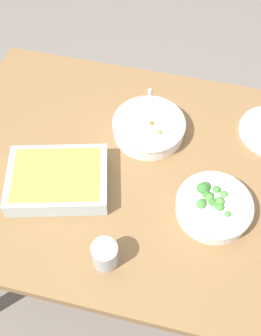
% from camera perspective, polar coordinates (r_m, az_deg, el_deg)
% --- Properties ---
extents(ground_plane, '(6.00, 6.00, 0.00)m').
position_cam_1_polar(ground_plane, '(1.96, -0.00, -12.17)').
color(ground_plane, slate).
extents(dining_table, '(1.20, 0.90, 0.74)m').
position_cam_1_polar(dining_table, '(1.37, -0.00, -2.09)').
color(dining_table, olive).
rests_on(dining_table, ground_plane).
extents(stew_bowl, '(0.24, 0.24, 0.06)m').
position_cam_1_polar(stew_bowl, '(1.36, 2.58, 5.76)').
color(stew_bowl, white).
rests_on(stew_bowl, dining_table).
extents(broccoli_bowl, '(0.23, 0.23, 0.07)m').
position_cam_1_polar(broccoli_bowl, '(1.22, 11.53, -5.21)').
color(broccoli_bowl, white).
rests_on(broccoli_bowl, dining_table).
extents(baking_dish, '(0.35, 0.29, 0.06)m').
position_cam_1_polar(baking_dish, '(1.26, -10.14, -1.52)').
color(baking_dish, silver).
rests_on(baking_dish, dining_table).
extents(drink_cup, '(0.07, 0.07, 0.08)m').
position_cam_1_polar(drink_cup, '(1.12, -3.57, -12.06)').
color(drink_cup, '#B2BCC6').
rests_on(drink_cup, dining_table).
extents(spoon_by_stew, '(0.05, 0.18, 0.01)m').
position_cam_1_polar(spoon_by_stew, '(1.44, 2.67, 7.78)').
color(spoon_by_stew, silver).
rests_on(spoon_by_stew, dining_table).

